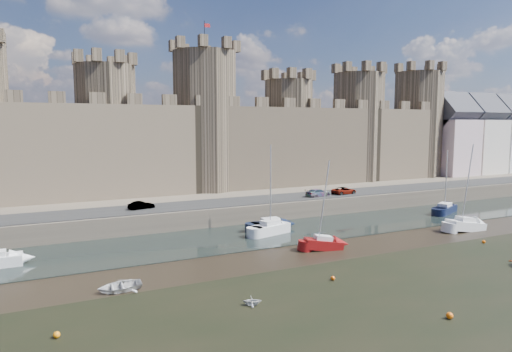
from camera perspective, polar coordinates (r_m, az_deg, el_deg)
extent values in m
plane|color=black|center=(37.48, 17.04, -15.10)|extent=(160.00, 160.00, 0.00)
cube|color=black|center=(33.71, 24.33, -17.92)|extent=(70.00, 34.00, 0.01)
cube|color=black|center=(56.52, 0.15, -7.38)|extent=(160.00, 12.00, 0.08)
cube|color=#4C443A|center=(89.50, -10.00, -1.52)|extent=(160.00, 60.00, 2.50)
cube|color=black|center=(64.96, -3.72, -3.31)|extent=(160.00, 7.00, 0.10)
cube|color=#42382B|center=(77.27, -7.68, 3.41)|extent=(100.00, 9.00, 14.00)
cylinder|color=#42382B|center=(74.01, -18.11, 5.33)|extent=(9.00, 9.00, 20.00)
cylinder|color=#42382B|center=(77.81, -6.32, 6.76)|extent=(11.00, 11.00, 23.00)
cylinder|color=black|center=(79.12, -6.45, 16.95)|extent=(0.10, 0.10, 5.00)
cube|color=#AA161B|center=(79.63, -6.11, 18.21)|extent=(1.00, 0.03, 0.60)
cylinder|color=#42382B|center=(84.53, 4.02, 5.41)|extent=(9.00, 9.00, 19.00)
cylinder|color=#42382B|center=(93.51, 12.61, 5.99)|extent=(10.00, 10.00, 21.00)
cylinder|color=#42382B|center=(104.19, 19.57, 6.09)|extent=(10.00, 10.00, 22.00)
cube|color=beige|center=(108.82, 23.19, 3.30)|extent=(8.50, 9.00, 12.00)
cube|color=#38383F|center=(108.73, 23.37, 7.30)|extent=(8.50, 9.05, 9.05)
cube|color=silver|center=(115.76, 26.12, 3.33)|extent=(8.50, 9.00, 12.00)
cube|color=#38383F|center=(115.67, 26.31, 7.08)|extent=(8.50, 9.05, 9.05)
cube|color=white|center=(122.96, 28.72, 3.34)|extent=(8.50, 9.00, 12.00)
cube|color=#38383F|center=(122.88, 28.91, 6.88)|extent=(8.50, 9.05, 9.05)
imported|color=gray|center=(61.47, -14.15, -3.58)|extent=(3.51, 1.80, 1.10)
imported|color=gray|center=(70.68, 7.78, -2.09)|extent=(4.44, 2.28, 1.23)
imported|color=gray|center=(73.66, 10.95, -1.82)|extent=(4.44, 2.49, 1.17)
cube|color=black|center=(58.83, 1.82, -6.25)|extent=(5.08, 2.22, 1.09)
cube|color=silver|center=(58.66, 1.82, -5.50)|extent=(2.29, 1.48, 0.49)
cylinder|color=silver|center=(57.93, 1.84, -1.43)|extent=(0.14, 0.14, 8.89)
cube|color=silver|center=(56.75, 1.80, -6.67)|extent=(5.46, 3.25, 1.20)
cube|color=silver|center=(56.55, 1.80, -5.80)|extent=(2.56, 1.93, 0.55)
cylinder|color=silver|center=(55.75, 1.82, -1.13)|extent=(0.14, 0.14, 9.84)
cube|color=black|center=(75.77, 22.52, -3.88)|extent=(5.83, 4.16, 1.04)
cube|color=silver|center=(75.65, 22.54, -3.31)|extent=(2.81, 2.34, 0.47)
cylinder|color=silver|center=(75.10, 22.68, -0.29)|extent=(0.14, 0.14, 8.50)
cube|color=maroon|center=(50.79, 8.40, -8.49)|extent=(4.43, 2.50, 1.06)
cube|color=silver|center=(50.60, 8.41, -7.64)|extent=(2.06, 1.52, 0.48)
cylinder|color=silver|center=(49.75, 8.49, -3.04)|extent=(0.14, 0.14, 8.71)
cube|color=white|center=(64.70, 24.69, -5.69)|extent=(5.30, 2.41, 1.21)
cube|color=silver|center=(64.53, 24.73, -4.93)|extent=(2.40, 1.58, 0.55)
cylinder|color=silver|center=(63.81, 24.93, -0.80)|extent=(0.14, 0.14, 9.91)
imported|color=silver|center=(35.59, -0.50, -15.34)|extent=(1.86, 1.79, 0.75)
imported|color=silver|center=(39.97, -16.68, -13.14)|extent=(3.56, 2.57, 0.73)
sphere|color=orange|center=(33.40, -23.65, -17.72)|extent=(0.44, 0.44, 0.44)
sphere|color=#E8570A|center=(41.45, 9.58, -12.48)|extent=(0.39, 0.39, 0.39)
sphere|color=#F7610A|center=(58.88, 26.59, -7.37)|extent=(0.38, 0.38, 0.38)
sphere|color=#FF660B|center=(36.12, 23.05, -15.77)|extent=(0.49, 0.49, 0.49)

